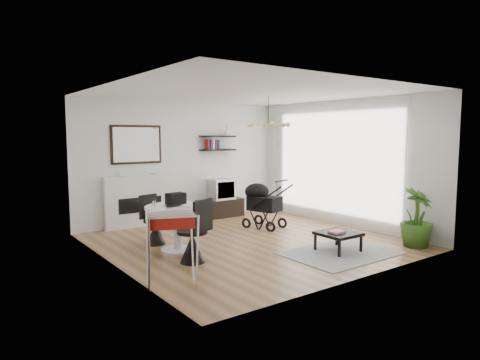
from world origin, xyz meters
TOP-DOWN VIEW (x-y plane):
  - floor at (0.00, 0.00)m, footprint 5.00×5.00m
  - ceiling at (0.00, 0.00)m, footprint 5.00×5.00m
  - wall_back at (0.00, 2.50)m, footprint 5.00×0.00m
  - wall_left at (-2.50, 0.00)m, footprint 0.00×5.00m
  - wall_right at (2.50, 0.00)m, footprint 0.00×5.00m
  - sheer_curtain at (2.40, 0.20)m, footprint 0.04×3.60m
  - fireplace at (-1.10, 2.42)m, footprint 1.50×0.17m
  - shelf_lower at (0.88, 2.37)m, footprint 0.90×0.25m
  - shelf_upper at (0.88, 2.37)m, footprint 0.90×0.25m
  - pendant_lamp at (0.70, 0.30)m, footprint 0.90×0.90m
  - tv_console at (0.88, 2.29)m, footprint 1.15×0.40m
  - crt_tv at (0.89, 2.29)m, footprint 0.55×0.48m
  - dining_table at (-1.39, 0.12)m, footprint 1.08×1.08m
  - laptop at (-1.47, 0.05)m, footprint 0.32×0.22m
  - black_bag at (-1.32, 0.32)m, footprint 0.33×0.21m
  - newspaper at (-1.18, -0.04)m, footprint 0.40×0.35m
  - drinking_glass at (-1.73, 0.29)m, footprint 0.05×0.05m
  - chair_far at (-1.47, 0.84)m, footprint 0.45×0.47m
  - chair_near at (-1.47, -0.54)m, footprint 0.52×0.53m
  - drying_rack at (-2.18, -1.22)m, footprint 0.81×0.79m
  - stroller at (0.97, 0.81)m, footprint 0.76×0.95m
  - rug at (0.76, -1.51)m, footprint 1.82×1.31m
  - coffee_table at (0.82, -1.41)m, footprint 0.63×0.63m
  - magazines at (0.76, -1.44)m, footprint 0.25×0.20m
  - potted_plant at (2.18, -2.00)m, footprint 0.66×0.66m

SIDE VIEW (x-z plane):
  - floor at x=0.00m, z-range 0.00..0.00m
  - rug at x=0.76m, z-range 0.00..0.01m
  - tv_console at x=0.88m, z-range 0.00..0.43m
  - chair_far at x=-1.47m, z-range -0.16..0.72m
  - coffee_table at x=0.82m, z-range 0.14..0.45m
  - chair_near at x=-1.47m, z-range -0.18..0.81m
  - magazines at x=0.76m, z-range 0.33..0.37m
  - stroller at x=0.97m, z-range -0.08..0.98m
  - drying_rack at x=-2.18m, z-range 0.03..0.98m
  - potted_plant at x=2.18m, z-range 0.00..1.03m
  - dining_table at x=-1.39m, z-range 0.13..0.91m
  - crt_tv at x=0.89m, z-range 0.43..0.91m
  - fireplace at x=-1.10m, z-range -0.39..1.77m
  - newspaper at x=-1.18m, z-range 0.79..0.80m
  - laptop at x=-1.47m, z-range 0.79..0.81m
  - drinking_glass at x=-1.73m, z-range 0.79..0.88m
  - black_bag at x=-1.32m, z-range 0.79..0.97m
  - wall_back at x=0.00m, z-range -1.15..3.85m
  - wall_left at x=-2.50m, z-range -1.15..3.85m
  - wall_right at x=2.50m, z-range -1.15..3.85m
  - sheer_curtain at x=2.40m, z-range 0.05..2.65m
  - shelf_lower at x=0.88m, z-range 1.58..1.62m
  - shelf_upper at x=0.88m, z-range 1.90..1.94m
  - pendant_lamp at x=0.70m, z-range 2.10..2.20m
  - ceiling at x=0.00m, z-range 2.70..2.70m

